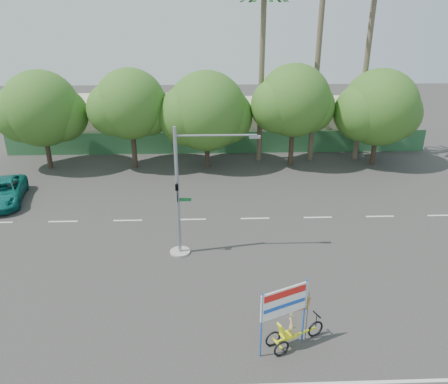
{
  "coord_description": "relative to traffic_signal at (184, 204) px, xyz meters",
  "views": [
    {
      "loc": [
        -0.86,
        -16.63,
        12.29
      ],
      "look_at": [
        -0.11,
        4.1,
        3.5
      ],
      "focal_mm": 35.0,
      "sensor_mm": 36.0,
      "label": 1
    }
  ],
  "objects": [
    {
      "name": "ground",
      "position": [
        2.2,
        -3.98,
        -2.92
      ],
      "size": [
        120.0,
        120.0,
        0.0
      ],
      "primitive_type": "plane",
      "color": "#33302D",
      "rests_on": "ground"
    },
    {
      "name": "fence",
      "position": [
        2.2,
        17.52,
        -1.92
      ],
      "size": [
        38.0,
        0.08,
        2.0
      ],
      "primitive_type": "cube",
      "color": "#336B3D",
      "rests_on": "ground"
    },
    {
      "name": "building_left",
      "position": [
        -7.8,
        22.02,
        -0.92
      ],
      "size": [
        12.0,
        8.0,
        4.0
      ],
      "primitive_type": "cube",
      "color": "beige",
      "rests_on": "ground"
    },
    {
      "name": "building_right",
      "position": [
        10.2,
        22.02,
        -1.12
      ],
      "size": [
        14.0,
        8.0,
        3.6
      ],
      "primitive_type": "cube",
      "color": "beige",
      "rests_on": "ground"
    },
    {
      "name": "tree_far_left",
      "position": [
        -11.85,
        14.02,
        1.84
      ],
      "size": [
        7.14,
        6.0,
        7.96
      ],
      "color": "#473828",
      "rests_on": "ground"
    },
    {
      "name": "tree_left",
      "position": [
        -4.85,
        14.02,
        2.14
      ],
      "size": [
        6.66,
        5.6,
        8.07
      ],
      "color": "#473828",
      "rests_on": "ground"
    },
    {
      "name": "tree_center",
      "position": [
        1.14,
        14.02,
        1.55
      ],
      "size": [
        7.62,
        6.4,
        7.85
      ],
      "color": "#473828",
      "rests_on": "ground"
    },
    {
      "name": "tree_right",
      "position": [
        8.15,
        14.02,
        2.32
      ],
      "size": [
        6.9,
        5.8,
        8.36
      ],
      "color": "#473828",
      "rests_on": "ground"
    },
    {
      "name": "tree_far_right",
      "position": [
        15.15,
        14.02,
        1.73
      ],
      "size": [
        7.38,
        6.2,
        7.94
      ],
      "color": "#473828",
      "rests_on": "ground"
    },
    {
      "name": "palm_tall",
      "position": [
        10.2,
        15.52,
        7.55
      ],
      "size": [
        3.73,
        3.79,
        17.45
      ],
      "color": "#70604C",
      "rests_on": "ground"
    },
    {
      "name": "palm_mid",
      "position": [
        14.2,
        15.52,
        6.48
      ],
      "size": [
        3.73,
        3.79,
        15.45
      ],
      "color": "#70604C",
      "rests_on": "ground"
    },
    {
      "name": "palm_short",
      "position": [
        5.7,
        15.52,
        5.94
      ],
      "size": [
        3.73,
        3.79,
        14.45
      ],
      "color": "#70604C",
      "rests_on": "ground"
    },
    {
      "name": "traffic_signal",
      "position": [
        0.0,
        0.0,
        0.0
      ],
      "size": [
        4.72,
        1.1,
        7.0
      ],
      "color": "gray",
      "rests_on": "ground"
    },
    {
      "name": "trike_billboard",
      "position": [
        4.33,
        -7.25,
        -1.73
      ],
      "size": [
        2.76,
        1.44,
        2.95
      ],
      "rotation": [
        0.0,
        0.0,
        0.43
      ],
      "color": "black",
      "rests_on": "ground"
    },
    {
      "name": "pickup_truck",
      "position": [
        -12.68,
        7.14,
        -2.16
      ],
      "size": [
        3.64,
        5.88,
        1.52
      ],
      "primitive_type": "imported",
      "rotation": [
        0.0,
        0.0,
        0.22
      ],
      "color": "#0E665E",
      "rests_on": "ground"
    }
  ]
}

